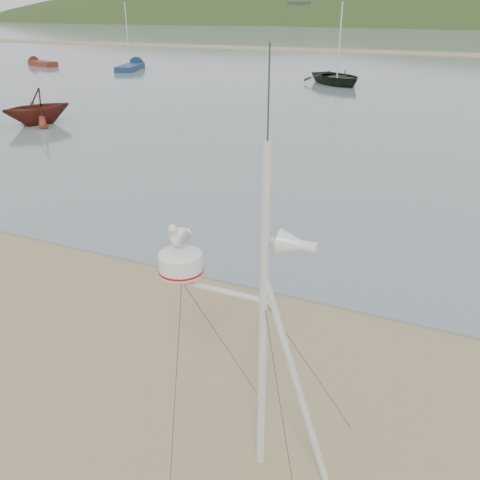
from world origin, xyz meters
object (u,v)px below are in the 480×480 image
at_px(boat_dark, 339,48).
at_px(boat_red, 34,90).
at_px(mast_rig, 256,387).
at_px(sailboat_blue_near, 135,66).
at_px(dinghy_red_far, 37,63).

xyz_separation_m(boat_dark, boat_red, (-9.84, -20.75, -1.02)).
distance_m(mast_rig, boat_red, 23.32).
distance_m(boat_dark, sailboat_blue_near, 21.46).
xyz_separation_m(mast_rig, boat_red, (-18.03, 14.78, 0.48)).
height_order(sailboat_blue_near, dinghy_red_far, sailboat_blue_near).
bearing_deg(boat_dark, dinghy_red_far, 129.88).
height_order(mast_rig, boat_dark, boat_dark).
relative_size(boat_red, dinghy_red_far, 0.63).
distance_m(boat_dark, boat_red, 22.99).
bearing_deg(boat_red, boat_dark, 88.83).
relative_size(mast_rig, dinghy_red_far, 0.95).
distance_m(boat_red, sailboat_blue_near, 26.70).
bearing_deg(mast_rig, sailboat_blue_near, 126.88).
xyz_separation_m(mast_rig, boat_dark, (-8.18, 35.54, 1.50)).
bearing_deg(mast_rig, boat_dark, 102.97).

